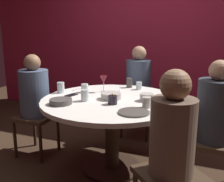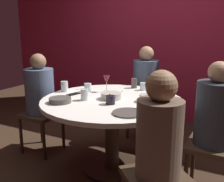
% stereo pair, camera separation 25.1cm
% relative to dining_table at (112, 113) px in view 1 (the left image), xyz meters
% --- Properties ---
extents(ground_plane, '(8.00, 8.00, 0.00)m').
position_rel_dining_table_xyz_m(ground_plane, '(0.00, 0.00, -0.60)').
color(ground_plane, '#382619').
extents(back_wall, '(6.00, 0.10, 2.60)m').
position_rel_dining_table_xyz_m(back_wall, '(0.00, 1.82, 0.70)').
color(back_wall, maroon).
rests_on(back_wall, ground).
extents(dining_table, '(1.38, 1.38, 0.75)m').
position_rel_dining_table_xyz_m(dining_table, '(0.00, 0.00, 0.00)').
color(dining_table, silver).
rests_on(dining_table, ground).
extents(seated_diner_left, '(0.40, 0.40, 1.15)m').
position_rel_dining_table_xyz_m(seated_diner_left, '(-0.92, 0.00, 0.11)').
color(seated_diner_left, '#3F2D1E').
rests_on(seated_diner_left, ground).
extents(seated_diner_back, '(0.40, 0.40, 1.20)m').
position_rel_dining_table_xyz_m(seated_diner_back, '(0.00, 0.95, 0.14)').
color(seated_diner_back, '#3F2D1E').
rests_on(seated_diner_back, ground).
extents(seated_diner_right, '(0.40, 0.40, 1.17)m').
position_rel_dining_table_xyz_m(seated_diner_right, '(0.94, 0.00, 0.12)').
color(seated_diner_right, '#3F2D1E').
rests_on(seated_diner_right, ground).
extents(seated_diner_front_right, '(0.57, 0.57, 1.17)m').
position_rel_dining_table_xyz_m(seated_diner_front_right, '(0.68, -0.68, 0.12)').
color(seated_diner_front_right, '#3F2D1E').
rests_on(seated_diner_front_right, ground).
extents(candle_holder, '(0.09, 0.09, 0.10)m').
position_rel_dining_table_xyz_m(candle_holder, '(0.07, -0.17, 0.19)').
color(candle_holder, black).
rests_on(candle_holder, dining_table).
extents(wine_glass, '(0.08, 0.08, 0.18)m').
position_rel_dining_table_xyz_m(wine_glass, '(-0.20, 0.26, 0.28)').
color(wine_glass, silver).
rests_on(wine_glass, dining_table).
extents(dinner_plate, '(0.26, 0.26, 0.01)m').
position_rel_dining_table_xyz_m(dinner_plate, '(0.32, -0.35, 0.15)').
color(dinner_plate, '#4C4742').
rests_on(dinner_plate, dining_table).
extents(cell_phone, '(0.10, 0.15, 0.01)m').
position_rel_dining_table_xyz_m(cell_phone, '(-0.44, -0.02, 0.15)').
color(cell_phone, black).
rests_on(cell_phone, dining_table).
extents(bowl_serving_large, '(0.13, 0.13, 0.07)m').
position_rel_dining_table_xyz_m(bowl_serving_large, '(0.33, 0.06, 0.18)').
color(bowl_serving_large, '#B2ADA3').
rests_on(bowl_serving_large, dining_table).
extents(bowl_salad_center, '(0.20, 0.20, 0.05)m').
position_rel_dining_table_xyz_m(bowl_salad_center, '(-0.37, -0.33, 0.17)').
color(bowl_salad_center, '#4C4742').
rests_on(bowl_salad_center, dining_table).
extents(bowl_small_white, '(0.20, 0.20, 0.06)m').
position_rel_dining_table_xyz_m(bowl_small_white, '(-0.01, -0.00, 0.18)').
color(bowl_small_white, '#B2ADA3').
rests_on(bowl_small_white, dining_table).
extents(cup_near_candle, '(0.06, 0.06, 0.09)m').
position_rel_dining_table_xyz_m(cup_near_candle, '(0.13, 0.50, 0.19)').
color(cup_near_candle, silver).
rests_on(cup_near_candle, dining_table).
extents(cup_by_left_diner, '(0.08, 0.08, 0.11)m').
position_rel_dining_table_xyz_m(cup_by_left_diner, '(-0.60, 0.04, 0.20)').
color(cup_by_left_diner, silver).
rests_on(cup_by_left_diner, dining_table).
extents(cup_by_right_diner, '(0.08, 0.08, 0.09)m').
position_rel_dining_table_xyz_m(cup_by_right_diner, '(-0.38, 0.16, 0.19)').
color(cup_by_right_diner, silver).
rests_on(cup_by_right_diner, dining_table).
extents(cup_center_front, '(0.08, 0.08, 0.09)m').
position_rel_dining_table_xyz_m(cup_center_front, '(0.38, -0.16, 0.19)').
color(cup_center_front, '#B2ADA3').
rests_on(cup_center_front, dining_table).
extents(cup_far_edge, '(0.07, 0.07, 0.11)m').
position_rel_dining_table_xyz_m(cup_far_edge, '(-0.21, -0.16, 0.20)').
color(cup_far_edge, silver).
rests_on(cup_far_edge, dining_table).
extents(cup_beside_wine, '(0.07, 0.07, 0.11)m').
position_rel_dining_table_xyz_m(cup_beside_wine, '(-0.00, 0.56, 0.20)').
color(cup_beside_wine, '#4C4742').
rests_on(cup_beside_wine, dining_table).
extents(fork_near_plate, '(0.06, 0.18, 0.01)m').
position_rel_dining_table_xyz_m(fork_near_plate, '(-0.51, 0.24, 0.15)').
color(fork_near_plate, '#B7B7BC').
rests_on(fork_near_plate, dining_table).
extents(knife_near_plate, '(0.05, 0.18, 0.01)m').
position_rel_dining_table_xyz_m(knife_near_plate, '(-0.03, 0.27, 0.15)').
color(knife_near_plate, '#B7B7BC').
rests_on(knife_near_plate, dining_table).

